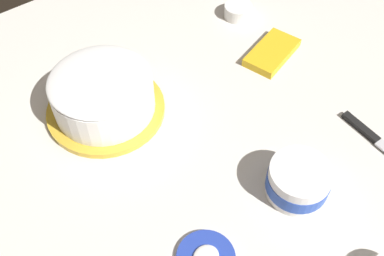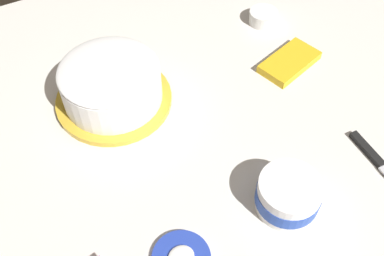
# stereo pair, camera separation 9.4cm
# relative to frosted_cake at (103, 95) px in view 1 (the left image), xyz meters

# --- Properties ---
(ground_plane) EXTENTS (1.54, 1.54, 0.00)m
(ground_plane) POSITION_rel_frosted_cake_xyz_m (-0.16, 0.28, -0.05)
(ground_plane) COLOR silver
(frosted_cake) EXTENTS (0.27, 0.27, 0.11)m
(frosted_cake) POSITION_rel_frosted_cake_xyz_m (0.00, 0.00, 0.00)
(frosted_cake) COLOR gold
(frosted_cake) RESTS_ON ground_plane
(frosting_tub) EXTENTS (0.12, 0.12, 0.07)m
(frosting_tub) POSITION_rel_frosted_cake_xyz_m (-0.19, 0.41, -0.02)
(frosting_tub) COLOR white
(frosting_tub) RESTS_ON ground_plane
(spreading_knife) EXTENTS (0.03, 0.24, 0.01)m
(spreading_knife) POSITION_rel_frosted_cake_xyz_m (-0.41, 0.44, -0.05)
(spreading_knife) COLOR silver
(spreading_knife) RESTS_ON ground_plane
(sprinkle_bowl_yellow) EXTENTS (0.08, 0.08, 0.03)m
(sprinkle_bowl_yellow) POSITION_rel_frosted_cake_xyz_m (-0.47, -0.08, -0.03)
(sprinkle_bowl_yellow) COLOR white
(sprinkle_bowl_yellow) RESTS_ON ground_plane
(candy_box_lower) EXTENTS (0.17, 0.12, 0.02)m
(candy_box_lower) POSITION_rel_frosted_cake_xyz_m (-0.43, 0.10, -0.04)
(candy_box_lower) COLOR yellow
(candy_box_lower) RESTS_ON ground_plane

